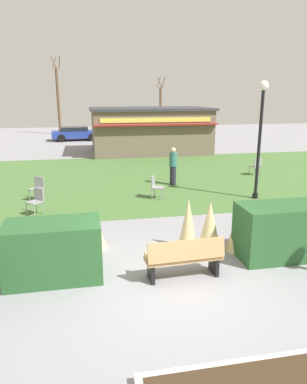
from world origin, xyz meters
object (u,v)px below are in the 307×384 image
object	(u,v)px
park_bench	(184,258)
cafe_chair_center	(156,185)
cafe_chair_east	(256,165)
person_strolling	(173,166)
parked_car_west_slot	(76,133)
cafe_chair_north	(37,199)
parked_car_center_slot	(138,132)
tree_left_bg	(161,108)
cafe_chair_west	(38,186)
food_kiosk	(150,130)
tree_right_bg	(58,100)
lamppost_mid	(261,127)

from	to	relation	value
park_bench	cafe_chair_center	size ratio (longest dim) A/B	1.93
park_bench	cafe_chair_east	xyz separation A→B (m)	(6.41, 9.41, 0.05)
person_strolling	parked_car_west_slot	size ratio (longest dim) A/B	0.39
parked_car_west_slot	cafe_chair_center	bearing A→B (deg)	-80.32
cafe_chair_north	parked_car_center_slot	distance (m)	21.65
cafe_chair_north	tree_left_bg	xyz separation A→B (m)	(10.30, 28.08, 2.02)
park_bench	cafe_chair_north	distance (m)	6.35
park_bench	cafe_chair_west	bearing A→B (deg)	118.93
tree_left_bg	park_bench	bearing A→B (deg)	-101.25
food_kiosk	cafe_chair_north	distance (m)	14.30
cafe_chair_east	tree_right_bg	size ratio (longest dim) A/B	0.12
lamppost_mid	tree_left_bg	xyz separation A→B (m)	(2.15, 27.69, -0.22)
cafe_chair_north	parked_car_center_slot	size ratio (longest dim) A/B	0.21
cafe_chair_center	cafe_chair_north	xyz separation A→B (m)	(-4.31, -1.11, 0.00)
cafe_chair_east	cafe_chair_center	xyz separation A→B (m)	(-5.78, -3.13, 0.00)
cafe_chair_north	cafe_chair_center	bearing A→B (deg)	14.42
person_strolling	park_bench	bearing A→B (deg)	-90.32
parked_car_west_slot	tree_right_bg	xyz separation A→B (m)	(-1.63, 5.30, 2.76)
food_kiosk	person_strolling	world-z (taller)	food_kiosk
food_kiosk	cafe_chair_west	xyz separation A→B (m)	(-6.40, -11.04, -1.02)
lamppost_mid	cafe_chair_north	bearing A→B (deg)	-177.25
cafe_chair_center	food_kiosk	bearing A→B (deg)	80.67
lamppost_mid	parked_car_west_slot	distance (m)	21.58
cafe_chair_center	cafe_chair_north	size ratio (longest dim) A/B	1.00
park_bench	person_strolling	world-z (taller)	person_strolling
food_kiosk	cafe_chair_east	distance (m)	9.47
food_kiosk	parked_car_center_slot	world-z (taller)	food_kiosk
cafe_chair_north	parked_car_west_slot	distance (m)	20.65
food_kiosk	cafe_chair_east	size ratio (longest dim) A/B	9.20
park_bench	food_kiosk	bearing A→B (deg)	81.93
lamppost_mid	parked_car_center_slot	size ratio (longest dim) A/B	1.04
tree_left_bg	cafe_chair_north	bearing A→B (deg)	-110.13
cafe_chair_west	cafe_chair_center	xyz separation A→B (m)	(4.48, -0.69, 0.00)
food_kiosk	cafe_chair_center	xyz separation A→B (m)	(-1.93, -11.73, -1.02)
cafe_chair_center	cafe_chair_north	world-z (taller)	same
cafe_chair_west	tree_right_bg	size ratio (longest dim) A/B	0.12
food_kiosk	cafe_chair_center	distance (m)	11.93
parked_car_center_slot	person_strolling	bearing A→B (deg)	-93.40
tree_left_bg	cafe_chair_west	bearing A→B (deg)	-111.71
park_bench	tree_left_bg	size ratio (longest dim) A/B	0.30
park_bench	parked_car_west_slot	xyz separation A→B (m)	(-2.70, 25.80, 0.16)
park_bench	tree_left_bg	distance (m)	33.97
park_bench	cafe_chair_center	bearing A→B (deg)	84.29
food_kiosk	cafe_chair_center	world-z (taller)	food_kiosk
lamppost_mid	tree_left_bg	bearing A→B (deg)	85.56
parked_car_center_slot	cafe_chair_north	bearing A→B (deg)	-107.58
cafe_chair_center	tree_left_bg	size ratio (longest dim) A/B	0.15
park_bench	parked_car_center_slot	world-z (taller)	parked_car_center_slot
parked_car_west_slot	cafe_chair_north	bearing A→B (deg)	-92.71
food_kiosk	person_strolling	size ratio (longest dim) A/B	4.84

